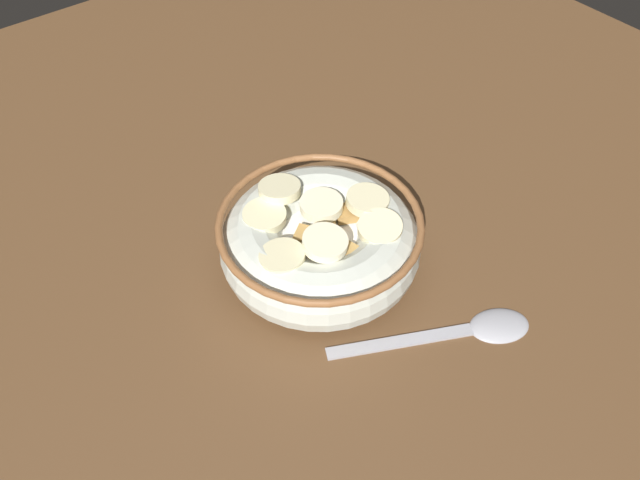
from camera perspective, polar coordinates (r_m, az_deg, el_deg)
name	(u,v)px	position (r cm, az deg, el deg)	size (l,w,h in cm)	color
ground_plane	(320,273)	(52.46, 0.00, -2.95)	(105.05, 105.05, 2.00)	brown
cereal_bowl	(320,241)	(49.49, 0.02, -0.06)	(15.68, 15.68, 6.10)	beige
spoon	(474,328)	(48.92, 13.53, -7.56)	(8.86, 14.73, 0.80)	#A5A5AD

